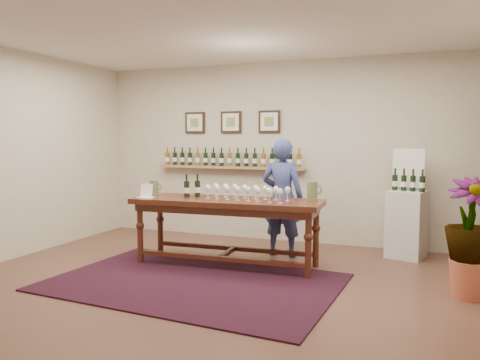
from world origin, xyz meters
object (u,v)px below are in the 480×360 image
(potted_plant, at_px, (469,238))
(person, at_px, (282,197))
(display_pedestal, at_px, (407,224))
(tasting_table, at_px, (227,209))

(potted_plant, xyz_separation_m, person, (-2.23, 1.01, 0.19))
(display_pedestal, xyz_separation_m, person, (-1.60, -0.51, 0.35))
(potted_plant, relative_size, person, 0.65)
(display_pedestal, xyz_separation_m, potted_plant, (0.63, -1.52, 0.16))
(tasting_table, bearing_deg, potted_plant, -8.40)
(tasting_table, relative_size, person, 1.51)
(tasting_table, height_order, person, person)
(potted_plant, bearing_deg, display_pedestal, 112.45)
(display_pedestal, height_order, potted_plant, potted_plant)
(tasting_table, distance_m, potted_plant, 2.77)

